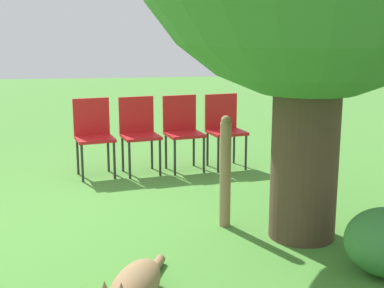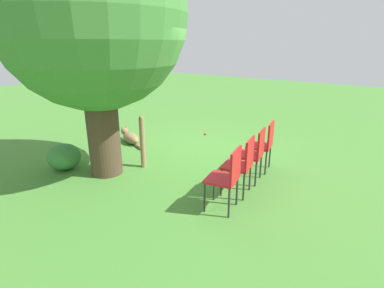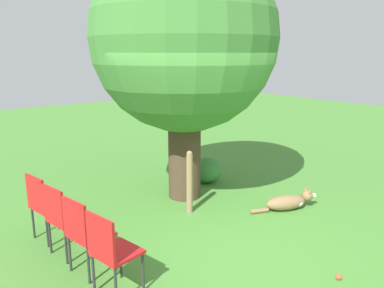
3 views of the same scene
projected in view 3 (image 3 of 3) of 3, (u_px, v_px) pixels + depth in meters
ground_plane at (221, 233)px, 5.32m from camera, size 30.00×30.00×0.00m
oak_tree at (184, 40)px, 6.08m from camera, size 3.07×3.07×4.27m
dog at (289, 202)px, 6.11m from camera, size 1.12×0.52×0.35m
fence_post at (190, 182)px, 5.92m from camera, size 0.10×0.10×1.02m
red_chair_0 at (110, 248)px, 3.83m from camera, size 0.50×0.52×0.94m
red_chair_1 at (84, 230)px, 4.22m from camera, size 0.50×0.52×0.94m
red_chair_2 at (63, 215)px, 4.62m from camera, size 0.50×0.52×0.94m
red_chair_3 at (45, 202)px, 5.01m from camera, size 0.50×0.52×0.94m
tennis_ball at (339, 277)px, 4.22m from camera, size 0.07×0.07×0.07m
low_shrub at (206, 170)px, 7.40m from camera, size 0.62×0.62×0.49m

